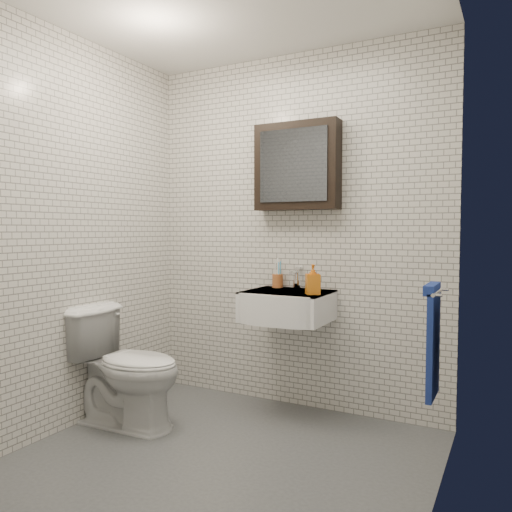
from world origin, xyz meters
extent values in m
cube|color=#484B4F|center=(0.00, 0.00, 0.01)|extent=(2.20, 2.00, 0.01)
cube|color=silver|center=(0.00, 1.00, 1.25)|extent=(2.20, 0.02, 2.50)
cube|color=silver|center=(0.00, -1.00, 1.25)|extent=(2.20, 0.02, 2.50)
cube|color=silver|center=(-1.10, 0.00, 1.25)|extent=(0.02, 2.00, 2.50)
cube|color=silver|center=(1.10, 0.00, 1.25)|extent=(0.02, 2.00, 2.50)
cube|color=white|center=(0.05, 0.78, 0.75)|extent=(0.55, 0.45, 0.20)
cylinder|color=silver|center=(0.05, 0.80, 0.84)|extent=(0.31, 0.31, 0.02)
cylinder|color=silver|center=(0.05, 0.80, 0.85)|extent=(0.04, 0.04, 0.01)
cube|color=white|center=(0.05, 0.78, 0.84)|extent=(0.55, 0.45, 0.01)
cylinder|color=silver|center=(0.05, 0.94, 0.88)|extent=(0.06, 0.06, 0.06)
cylinder|color=silver|center=(0.05, 0.94, 0.94)|extent=(0.03, 0.03, 0.08)
cylinder|color=silver|center=(0.05, 0.88, 0.97)|extent=(0.02, 0.12, 0.02)
cube|color=silver|center=(0.05, 0.97, 0.99)|extent=(0.02, 0.09, 0.01)
cube|color=black|center=(0.05, 0.93, 1.70)|extent=(0.60, 0.14, 0.60)
cube|color=#3F444C|center=(0.05, 0.85, 1.70)|extent=(0.49, 0.01, 0.49)
cylinder|color=silver|center=(1.06, 0.35, 0.95)|extent=(0.02, 0.30, 0.02)
cylinder|color=silver|center=(1.08, 0.48, 0.95)|extent=(0.04, 0.02, 0.02)
cylinder|color=silver|center=(1.08, 0.22, 0.95)|extent=(0.04, 0.02, 0.02)
cube|color=#214497|center=(1.05, 0.35, 0.68)|extent=(0.03, 0.26, 0.54)
cube|color=#214497|center=(1.04, 0.35, 0.96)|extent=(0.05, 0.26, 0.05)
cylinder|color=#A8592A|center=(-0.10, 0.94, 0.90)|extent=(0.08, 0.08, 0.10)
cylinder|color=white|center=(-0.12, 0.93, 0.96)|extent=(0.02, 0.03, 0.18)
cylinder|color=#46AEE0|center=(-0.09, 0.93, 0.95)|extent=(0.01, 0.02, 0.16)
cylinder|color=white|center=(-0.11, 0.95, 0.96)|extent=(0.02, 0.04, 0.19)
cylinder|color=#46AEE0|center=(-0.09, 0.95, 0.96)|extent=(0.02, 0.04, 0.17)
imported|color=orange|center=(0.26, 0.70, 0.95)|extent=(0.12, 0.12, 0.19)
imported|color=white|center=(-0.80, 0.14, 0.38)|extent=(0.77, 0.46, 0.77)
camera|label=1|loc=(1.41, -2.28, 1.26)|focal=35.00mm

